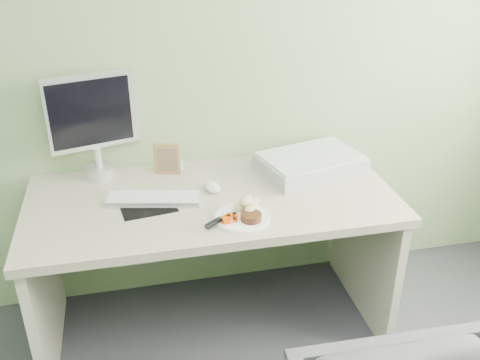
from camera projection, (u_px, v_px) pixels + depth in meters
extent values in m
plane|color=gray|center=(194.00, 34.00, 2.37)|extent=(3.50, 0.00, 3.50)
cube|color=#A79A8C|center=(212.00, 200.00, 2.34)|extent=(1.60, 0.75, 0.04)
cube|color=beige|center=(45.00, 290.00, 2.36)|extent=(0.04, 0.70, 0.69)
cube|color=beige|center=(364.00, 248.00, 2.65)|extent=(0.04, 0.70, 0.69)
cylinder|color=white|center=(242.00, 218.00, 2.16)|extent=(0.23, 0.23, 0.01)
cylinder|color=black|center=(251.00, 217.00, 2.13)|extent=(0.10, 0.10, 0.03)
ellipsoid|color=tan|center=(247.00, 203.00, 2.20)|extent=(0.11, 0.09, 0.05)
cube|color=#E14504|center=(230.00, 217.00, 2.12)|extent=(0.07, 0.07, 0.04)
cube|color=silver|center=(232.00, 213.00, 2.16)|extent=(0.11, 0.09, 0.01)
cube|color=black|center=(213.00, 223.00, 2.09)|extent=(0.08, 0.06, 0.02)
cube|color=black|center=(147.00, 205.00, 2.26)|extent=(0.25, 0.23, 0.00)
cube|color=white|center=(154.00, 198.00, 2.29)|extent=(0.41, 0.20, 0.02)
ellipsoid|color=white|center=(212.00, 187.00, 2.37)|extent=(0.08, 0.12, 0.04)
cube|color=#9C6548|center=(167.00, 159.00, 2.49)|extent=(0.12, 0.05, 0.15)
cylinder|color=white|center=(181.00, 165.00, 2.55)|extent=(0.02, 0.02, 0.05)
cone|color=#7CADC7|center=(181.00, 159.00, 2.54)|extent=(0.02, 0.02, 0.02)
cube|color=#A6A8AD|center=(310.00, 164.00, 2.54)|extent=(0.53, 0.42, 0.07)
cylinder|color=silver|center=(100.00, 172.00, 2.48)|extent=(0.13, 0.13, 0.05)
cylinder|color=silver|center=(98.00, 158.00, 2.45)|extent=(0.03, 0.03, 0.09)
cube|color=silver|center=(92.00, 111.00, 2.37)|extent=(0.40, 0.14, 0.34)
cube|color=black|center=(92.00, 113.00, 2.35)|extent=(0.35, 0.10, 0.30)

